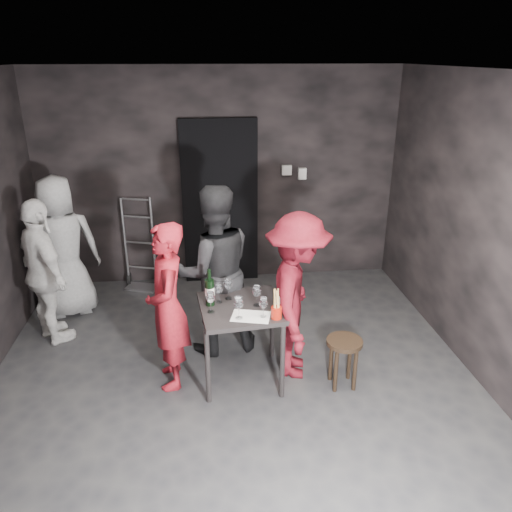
{
  "coord_description": "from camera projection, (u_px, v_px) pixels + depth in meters",
  "views": [
    {
      "loc": [
        -0.22,
        -3.69,
        2.82
      ],
      "look_at": [
        0.22,
        0.25,
        1.2
      ],
      "focal_mm": 35.0,
      "sensor_mm": 36.0,
      "label": 1
    }
  ],
  "objects": [
    {
      "name": "floor",
      "position": [
        235.0,
        391.0,
        4.48
      ],
      "size": [
        4.5,
        5.0,
        0.02
      ],
      "primitive_type": "cube",
      "color": "black",
      "rests_on": "ground"
    },
    {
      "name": "ceiling",
      "position": [
        229.0,
        71.0,
        3.46
      ],
      "size": [
        4.5,
        5.0,
        0.02
      ],
      "primitive_type": "cube",
      "color": "silver",
      "rests_on": "ground"
    },
    {
      "name": "wall_back",
      "position": [
        219.0,
        179.0,
        6.27
      ],
      "size": [
        4.5,
        0.04,
        2.7
      ],
      "primitive_type": "cube",
      "color": "black",
      "rests_on": "ground"
    },
    {
      "name": "wall_right",
      "position": [
        499.0,
        241.0,
        4.2
      ],
      "size": [
        0.04,
        5.0,
        2.7
      ],
      "primitive_type": "cube",
      "color": "black",
      "rests_on": "ground"
    },
    {
      "name": "doorway",
      "position": [
        220.0,
        203.0,
        6.33
      ],
      "size": [
        0.95,
        0.1,
        2.1
      ],
      "primitive_type": "cube",
      "color": "black",
      "rests_on": "ground"
    },
    {
      "name": "wallbox_upper",
      "position": [
        287.0,
        170.0,
        6.28
      ],
      "size": [
        0.12,
        0.06,
        0.12
      ],
      "primitive_type": "cube",
      "color": "#B7B7B2",
      "rests_on": "wall_back"
    },
    {
      "name": "wallbox_lower",
      "position": [
        302.0,
        174.0,
        6.32
      ],
      "size": [
        0.1,
        0.06,
        0.14
      ],
      "primitive_type": "cube",
      "color": "#B7B7B2",
      "rests_on": "wall_back"
    },
    {
      "name": "hand_truck",
      "position": [
        142.0,
        271.0,
        6.43
      ],
      "size": [
        0.39,
        0.34,
        1.17
      ],
      "rotation": [
        0.0,
        0.0,
        -0.32
      ],
      "color": "#B2B2B7",
      "rests_on": "floor"
    },
    {
      "name": "tasting_table",
      "position": [
        242.0,
        316.0,
        4.43
      ],
      "size": [
        0.72,
        0.72,
        0.75
      ],
      "rotation": [
        0.0,
        0.0,
        0.11
      ],
      "color": "black",
      "rests_on": "floor"
    },
    {
      "name": "stool",
      "position": [
        344.0,
        350.0,
        4.43
      ],
      "size": [
        0.32,
        0.32,
        0.47
      ],
      "rotation": [
        0.0,
        0.0,
        -0.22
      ],
      "color": "#31221A",
      "rests_on": "floor"
    },
    {
      "name": "server_red",
      "position": [
        168.0,
        305.0,
        4.34
      ],
      "size": [
        0.43,
        0.61,
        1.56
      ],
      "primitive_type": "imported",
      "rotation": [
        0.0,
        0.0,
        -1.46
      ],
      "color": "#A71824",
      "rests_on": "floor"
    },
    {
      "name": "woman_black",
      "position": [
        214.0,
        260.0,
        4.79
      ],
      "size": [
        1.03,
        0.69,
        1.95
      ],
      "primitive_type": "imported",
      "rotation": [
        0.0,
        0.0,
        3.33
      ],
      "color": "black",
      "rests_on": "floor"
    },
    {
      "name": "man_maroon",
      "position": [
        297.0,
        294.0,
        4.48
      ],
      "size": [
        0.7,
        1.13,
        1.63
      ],
      "primitive_type": "imported",
      "rotation": [
        0.0,
        0.0,
        1.36
      ],
      "color": "maroon",
      "rests_on": "floor"
    },
    {
      "name": "bystander_cream",
      "position": [
        44.0,
        271.0,
        5.01
      ],
      "size": [
        0.91,
        0.99,
        1.57
      ],
      "primitive_type": "imported",
      "rotation": [
        0.0,
        0.0,
        2.22
      ],
      "color": "silver",
      "rests_on": "floor"
    },
    {
      "name": "bystander_grey",
      "position": [
        62.0,
        242.0,
        5.51
      ],
      "size": [
        0.96,
        0.69,
        1.76
      ],
      "primitive_type": "imported",
      "rotation": [
        0.0,
        0.0,
        3.43
      ],
      "color": "gray",
      "rests_on": "floor"
    },
    {
      "name": "tasting_mat",
      "position": [
        251.0,
        316.0,
        4.22
      ],
      "size": [
        0.36,
        0.29,
        0.0
      ],
      "primitive_type": "cube",
      "rotation": [
        0.0,
        0.0,
        -0.25
      ],
      "color": "white",
      "rests_on": "tasting_table"
    },
    {
      "name": "wine_glass_a",
      "position": [
        211.0,
        301.0,
        4.25
      ],
      "size": [
        0.1,
        0.1,
        0.21
      ],
      "primitive_type": null,
      "rotation": [
        0.0,
        0.0,
        0.36
      ],
      "color": "white",
      "rests_on": "tasting_table"
    },
    {
      "name": "wine_glass_b",
      "position": [
        219.0,
        292.0,
        4.43
      ],
      "size": [
        0.09,
        0.09,
        0.19
      ],
      "primitive_type": null,
      "rotation": [
        0.0,
        0.0,
        -0.36
      ],
      "color": "white",
      "rests_on": "tasting_table"
    },
    {
      "name": "wine_glass_c",
      "position": [
        228.0,
        288.0,
        4.48
      ],
      "size": [
        0.1,
        0.1,
        0.21
      ],
      "primitive_type": null,
      "rotation": [
        0.0,
        0.0,
        0.38
      ],
      "color": "white",
      "rests_on": "tasting_table"
    },
    {
      "name": "wine_glass_d",
      "position": [
        239.0,
        307.0,
        4.15
      ],
      "size": [
        0.1,
        0.1,
        0.22
      ],
      "primitive_type": null,
      "rotation": [
        0.0,
        0.0,
        -0.24
      ],
      "color": "white",
      "rests_on": "tasting_table"
    },
    {
      "name": "wine_glass_e",
      "position": [
        263.0,
        306.0,
        4.18
      ],
      "size": [
        0.08,
        0.08,
        0.2
      ],
      "primitive_type": null,
      "rotation": [
        0.0,
        0.0,
        0.01
      ],
      "color": "white",
      "rests_on": "tasting_table"
    },
    {
      "name": "wine_glass_f",
      "position": [
        257.0,
        295.0,
        4.36
      ],
      "size": [
        0.1,
        0.1,
        0.21
      ],
      "primitive_type": null,
      "rotation": [
        0.0,
        0.0,
        0.43
      ],
      "color": "white",
      "rests_on": "tasting_table"
    },
    {
      "name": "wine_bottle",
      "position": [
        210.0,
        291.0,
        4.37
      ],
      "size": [
        0.08,
        0.08,
        0.34
      ],
      "rotation": [
        0.0,
        0.0,
        -0.14
      ],
      "color": "black",
      "rests_on": "tasting_table"
    },
    {
      "name": "breadstick_cup",
      "position": [
        277.0,
        304.0,
        4.15
      ],
      "size": [
        0.09,
        0.09,
        0.28
      ],
      "rotation": [
        0.0,
        0.0,
        0.44
      ],
      "color": "#9E170A",
      "rests_on": "tasting_table"
    },
    {
      "name": "reserved_card",
      "position": [
        277.0,
        302.0,
        4.36
      ],
      "size": [
        0.09,
        0.14,
        0.1
      ],
      "primitive_type": null,
      "rotation": [
        0.0,
        0.0,
        0.1
      ],
      "color": "white",
      "rests_on": "tasting_table"
    }
  ]
}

